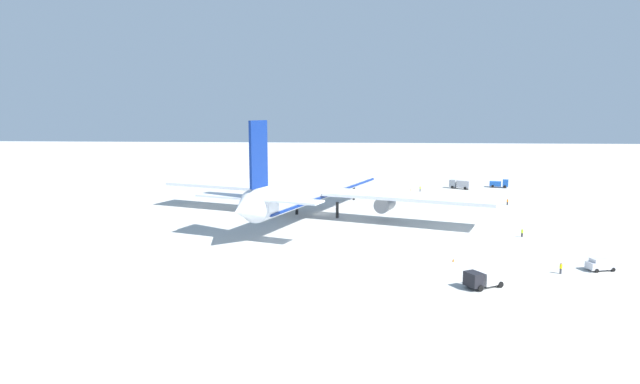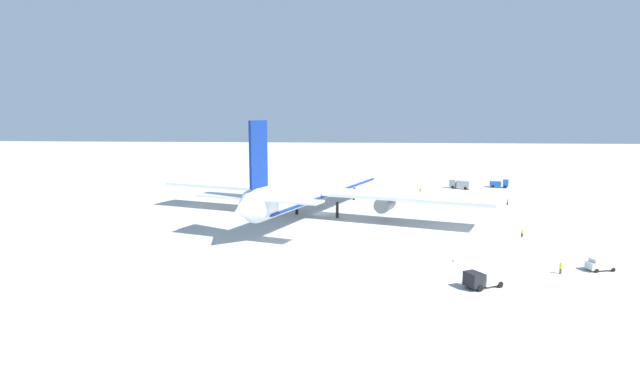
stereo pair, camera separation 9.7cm
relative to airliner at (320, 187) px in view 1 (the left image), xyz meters
name	(u,v)px [view 1 (the left image)]	position (x,y,z in m)	size (l,w,h in m)	color
ground_plane	(322,214)	(1.26, -0.51, -6.78)	(600.00, 600.00, 0.00)	#B2B2AD
airliner	(320,187)	(0.00, 0.00, 0.00)	(72.87, 80.20, 22.95)	silver
service_truck_0	(500,184)	(50.72, -55.18, -5.46)	(3.81, 6.22, 2.66)	#194CA5
service_truck_1	(485,278)	(-51.59, -27.30, -5.42)	(5.07, 6.26, 2.44)	black
service_truck_2	(460,184)	(46.72, -41.83, -5.20)	(5.41, 6.68, 2.77)	#999EA5
service_van	(601,264)	(-42.14, -47.23, -5.75)	(2.96, 4.76, 1.97)	silver
baggage_cart_0	(210,184)	(47.08, 40.09, -6.12)	(3.06, 3.02, 1.17)	#26598C
ground_worker_0	(522,233)	(-20.00, -41.72, -5.92)	(0.43, 0.43, 1.68)	black
ground_worker_1	(420,189)	(39.96, -28.34, -5.87)	(0.49, 0.49, 1.77)	#3F3F47
ground_worker_2	(507,202)	(17.07, -48.75, -5.93)	(0.56, 0.56, 1.68)	black
ground_worker_3	(561,268)	(-44.35, -40.38, -5.91)	(0.57, 0.57, 1.70)	#3F3F47
traffic_cone_0	(410,190)	(42.00, -25.46, -6.50)	(0.36, 0.36, 0.55)	orange
traffic_cone_1	(453,260)	(-38.75, -25.15, -6.50)	(0.36, 0.36, 0.55)	orange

